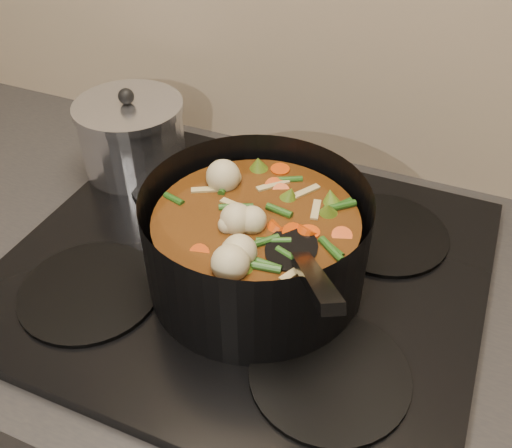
% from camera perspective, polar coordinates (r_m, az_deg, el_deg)
% --- Properties ---
extents(counter, '(2.64, 0.64, 0.91)m').
position_cam_1_polar(counter, '(1.15, -0.76, -21.05)').
color(counter, brown).
rests_on(counter, ground).
extents(stovetop, '(0.62, 0.54, 0.03)m').
position_cam_1_polar(stovetop, '(0.78, -1.06, -4.26)').
color(stovetop, black).
rests_on(stovetop, counter).
extents(stockpot, '(0.34, 0.36, 0.20)m').
position_cam_1_polar(stockpot, '(0.71, 0.03, -1.98)').
color(stockpot, black).
rests_on(stockpot, stovetop).
extents(saucepan, '(0.17, 0.17, 0.14)m').
position_cam_1_polar(saucepan, '(0.94, -12.26, 8.62)').
color(saucepan, silver).
rests_on(saucepan, stovetop).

